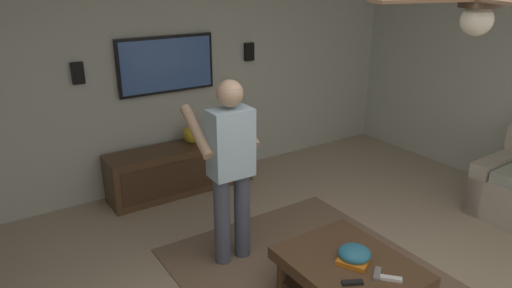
{
  "coord_description": "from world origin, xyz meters",
  "views": [
    {
      "loc": [
        -1.77,
        2.02,
        2.43
      ],
      "look_at": [
        1.06,
        0.17,
        1.17
      ],
      "focal_mm": 32.59,
      "sensor_mm": 36.0,
      "label": 1
    }
  ],
  "objects": [
    {
      "name": "wall_back_tv",
      "position": [
        3.2,
        0.0,
        1.3
      ],
      "size": [
        0.1,
        6.72,
        2.6
      ],
      "primitive_type": "cube",
      "color": "#B2B7AD",
      "rests_on": "ground"
    },
    {
      "name": "coffee_table",
      "position": [
        0.31,
        -0.17,
        0.3
      ],
      "size": [
        1.0,
        0.8,
        0.4
      ],
      "color": "#513823",
      "rests_on": "ground"
    },
    {
      "name": "media_console",
      "position": [
        2.87,
        0.02,
        0.28
      ],
      "size": [
        0.45,
        1.7,
        0.55
      ],
      "rotation": [
        0.0,
        0.0,
        3.14
      ],
      "color": "#513823",
      "rests_on": "ground"
    },
    {
      "name": "tv",
      "position": [
        3.11,
        0.02,
        1.45
      ],
      "size": [
        0.05,
        1.13,
        0.63
      ],
      "rotation": [
        0.0,
        0.0,
        3.14
      ],
      "color": "black"
    },
    {
      "name": "person_standing",
      "position": [
        1.35,
        0.24,
        0.93
      ],
      "size": [
        0.54,
        0.54,
        1.64
      ],
      "rotation": [
        0.0,
        0.0,
        -0.02
      ],
      "color": "#4C5166",
      "rests_on": "ground"
    },
    {
      "name": "bowl",
      "position": [
        0.3,
        -0.21,
        0.46
      ],
      "size": [
        0.25,
        0.25,
        0.11
      ],
      "primitive_type": "ellipsoid",
      "color": "teal",
      "rests_on": "coffee_table"
    },
    {
      "name": "remote_white",
      "position": [
        -0.02,
        -0.26,
        0.41
      ],
      "size": [
        0.14,
        0.13,
        0.02
      ],
      "primitive_type": "cube",
      "rotation": [
        0.0,
        0.0,
        3.89
      ],
      "color": "white",
      "rests_on": "coffee_table"
    },
    {
      "name": "remote_black",
      "position": [
        0.1,
        0.0,
        0.41
      ],
      "size": [
        0.11,
        0.15,
        0.02
      ],
      "primitive_type": "cube",
      "rotation": [
        0.0,
        0.0,
        1.08
      ],
      "color": "black",
      "rests_on": "coffee_table"
    },
    {
      "name": "remote_grey",
      "position": [
        0.08,
        -0.22,
        0.41
      ],
      "size": [
        0.12,
        0.15,
        0.02
      ],
      "primitive_type": "cube",
      "rotation": [
        0.0,
        0.0,
        5.35
      ],
      "color": "slate",
      "rests_on": "coffee_table"
    },
    {
      "name": "book",
      "position": [
        0.27,
        -0.17,
        0.42
      ],
      "size": [
        0.27,
        0.24,
        0.04
      ],
      "primitive_type": "cube",
      "rotation": [
        0.0,
        0.0,
        3.63
      ],
      "color": "orange",
      "rests_on": "coffee_table"
    },
    {
      "name": "vase_round",
      "position": [
        2.9,
        -0.15,
        0.66
      ],
      "size": [
        0.22,
        0.22,
        0.22
      ],
      "primitive_type": "sphere",
      "color": "gold",
      "rests_on": "media_console"
    },
    {
      "name": "wall_speaker_left",
      "position": [
        3.12,
        -1.08,
        1.5
      ],
      "size": [
        0.06,
        0.12,
        0.22
      ],
      "primitive_type": "cube",
      "color": "black"
    },
    {
      "name": "wall_speaker_right",
      "position": [
        3.12,
        0.98,
        1.46
      ],
      "size": [
        0.06,
        0.12,
        0.22
      ],
      "primitive_type": "cube",
      "color": "black"
    },
    {
      "name": "ceiling_fan",
      "position": [
        -0.37,
        -0.21,
        2.28
      ],
      "size": [
        1.13,
        1.13,
        0.46
      ],
      "color": "#4C3828"
    }
  ]
}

